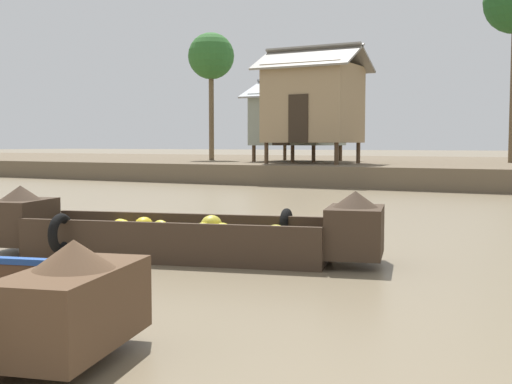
{
  "coord_description": "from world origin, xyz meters",
  "views": [
    {
      "loc": [
        6.28,
        -1.59,
        1.51
      ],
      "look_at": [
        1.31,
        7.68,
        0.74
      ],
      "focal_mm": 45.99,
      "sensor_mm": 36.0,
      "label": 1
    }
  ],
  "objects_px": {
    "banana_boat": "(178,233)",
    "stilt_house_left": "(298,119)",
    "stilt_house_mid_left": "(313,103)",
    "palm_tree_far": "(211,57)"
  },
  "relations": [
    {
      "from": "stilt_house_left",
      "to": "banana_boat",
      "type": "bearing_deg",
      "value": -69.84
    },
    {
      "from": "stilt_house_left",
      "to": "palm_tree_far",
      "type": "distance_m",
      "value": 5.51
    },
    {
      "from": "banana_boat",
      "to": "stilt_house_left",
      "type": "xyz_separation_m",
      "value": [
        -7.21,
        19.63,
        2.31
      ]
    },
    {
      "from": "banana_boat",
      "to": "stilt_house_left",
      "type": "bearing_deg",
      "value": 110.16
    },
    {
      "from": "banana_boat",
      "to": "stilt_house_left",
      "type": "relative_size",
      "value": 1.35
    },
    {
      "from": "banana_boat",
      "to": "palm_tree_far",
      "type": "xyz_separation_m",
      "value": [
        -11.83,
        19.73,
        5.31
      ]
    },
    {
      "from": "stilt_house_left",
      "to": "stilt_house_mid_left",
      "type": "bearing_deg",
      "value": -55.79
    },
    {
      "from": "palm_tree_far",
      "to": "stilt_house_mid_left",
      "type": "bearing_deg",
      "value": -24.32
    },
    {
      "from": "banana_boat",
      "to": "stilt_house_mid_left",
      "type": "distance_m",
      "value": 17.79
    },
    {
      "from": "banana_boat",
      "to": "stilt_house_mid_left",
      "type": "bearing_deg",
      "value": 107.41
    }
  ]
}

